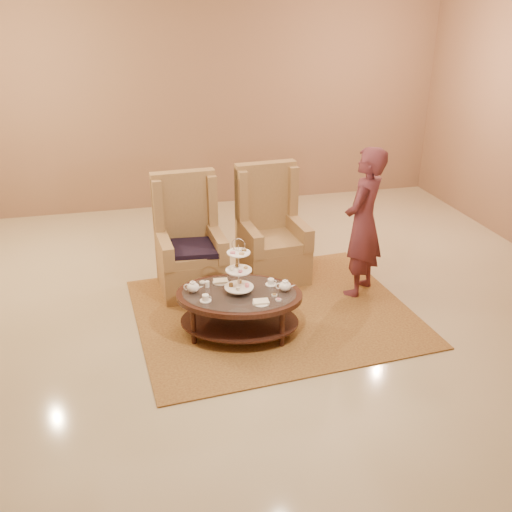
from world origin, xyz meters
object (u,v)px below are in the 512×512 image
object	(u,v)px
tea_table	(239,300)
armchair_left	(190,251)
person	(363,223)
armchair_right	(271,240)

from	to	relation	value
tea_table	armchair_left	distance (m)	1.21
person	armchair_left	bearing A→B (deg)	-61.89
tea_table	person	size ratio (longest dim) A/B	0.85
tea_table	armchair_right	world-z (taller)	armchair_right
armchair_left	person	bearing A→B (deg)	-20.69
tea_table	armchair_left	world-z (taller)	armchair_left
tea_table	person	distance (m)	1.70
tea_table	armchair_right	xyz separation A→B (m)	(0.66, 1.26, 0.08)
tea_table	armchair_right	size ratio (longest dim) A/B	1.06
armchair_right	person	world-z (taller)	person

